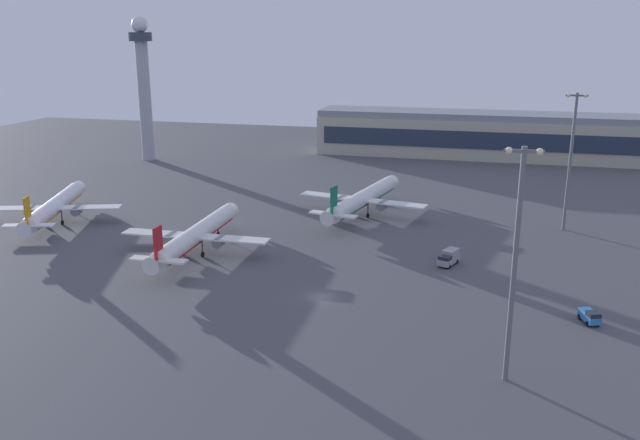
{
  "coord_description": "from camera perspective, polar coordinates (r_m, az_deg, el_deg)",
  "views": [
    {
      "loc": [
        26.88,
        -104.47,
        44.84
      ],
      "look_at": [
        -9.21,
        34.27,
        4.0
      ],
      "focal_mm": 37.18,
      "sensor_mm": 36.0,
      "label": 1
    }
  ],
  "objects": [
    {
      "name": "ground_plane",
      "position": [
        116.82,
        0.14,
        -6.67
      ],
      "size": [
        416.0,
        416.0,
        0.0
      ],
      "primitive_type": "plane",
      "color": "#4C4C51"
    },
    {
      "name": "terminal_building",
      "position": [
        254.18,
        16.8,
        6.92
      ],
      "size": [
        147.54,
        22.4,
        16.4
      ],
      "color": "#B2AD99",
      "rests_on": "ground"
    },
    {
      "name": "control_tower",
      "position": [
        246.24,
        -14.96,
        11.56
      ],
      "size": [
        8.0,
        8.0,
        50.02
      ],
      "color": "#A8A8B2",
      "rests_on": "ground"
    },
    {
      "name": "airplane_taxiway_distant",
      "position": [
        140.54,
        -10.64,
        -1.28
      ],
      "size": [
        31.85,
        40.98,
        10.53
      ],
      "rotation": [
        0.0,
        0.0,
        0.02
      ],
      "color": "silver",
      "rests_on": "ground"
    },
    {
      "name": "airplane_terminal_side",
      "position": [
        172.76,
        -21.91,
        1.06
      ],
      "size": [
        31.56,
        40.13,
        10.57
      ],
      "rotation": [
        0.0,
        0.0,
        0.31
      ],
      "color": "white",
      "rests_on": "ground"
    },
    {
      "name": "airplane_near_gate",
      "position": [
        167.64,
        3.7,
        1.83
      ],
      "size": [
        33.52,
        42.81,
        11.05
      ],
      "rotation": [
        0.0,
        0.0,
        -0.2
      ],
      "color": "silver",
      "rests_on": "ground"
    },
    {
      "name": "catering_truck",
      "position": [
        134.45,
        11.04,
        -3.18
      ],
      "size": [
        4.26,
        6.12,
        3.05
      ],
      "rotation": [
        0.0,
        0.0,
        2.77
      ],
      "color": "gray",
      "rests_on": "ground"
    },
    {
      "name": "maintenance_van",
      "position": [
        114.96,
        22.2,
        -7.67
      ],
      "size": [
        3.31,
        4.57,
        2.25
      ],
      "rotation": [
        0.0,
        0.0,
        3.51
      ],
      "color": "#3372BF",
      "rests_on": "ground"
    },
    {
      "name": "apron_light_east",
      "position": [
        162.02,
        20.78,
        5.26
      ],
      "size": [
        4.8,
        0.9,
        31.79
      ],
      "color": "slate",
      "rests_on": "ground"
    },
    {
      "name": "apron_light_central",
      "position": [
        87.48,
        16.47,
        -2.88
      ],
      "size": [
        4.8,
        0.9,
        31.51
      ],
      "color": "slate",
      "rests_on": "ground"
    }
  ]
}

